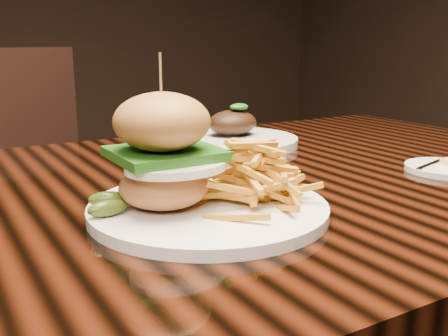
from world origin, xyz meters
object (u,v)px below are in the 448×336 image
dining_table (201,228)px  far_dish (232,137)px  burger_plate (205,173)px  chair_far (41,187)px

dining_table → far_dish: size_ratio=5.66×
burger_plate → far_dish: burger_plate is taller
far_dish → burger_plate: bearing=-125.9°
far_dish → chair_far: size_ratio=0.30×
dining_table → burger_plate: size_ratio=5.11×
dining_table → chair_far: size_ratio=1.68×
dining_table → chair_far: chair_far is taller
burger_plate → far_dish: size_ratio=1.11×
dining_table → far_dish: bearing=49.1°
burger_plate → chair_far: burger_plate is taller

